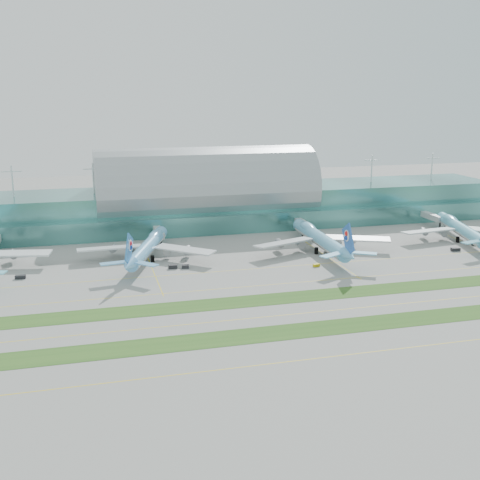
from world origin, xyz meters
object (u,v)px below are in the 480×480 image
object	(u,v)px
airliner_b	(148,246)
terminal	(206,200)
airliner_d	(461,228)
airliner_c	(320,238)

from	to	relation	value
airliner_b	terminal	bearing A→B (deg)	77.19
airliner_d	airliner_b	bearing A→B (deg)	-167.42
airliner_c	airliner_d	xyz separation A→B (m)	(76.14, 1.57, -0.32)
terminal	airliner_b	distance (m)	74.20
airliner_b	airliner_c	bearing A→B (deg)	14.56
airliner_b	airliner_c	xyz separation A→B (m)	(78.63, -6.48, 0.39)
terminal	airliner_d	world-z (taller)	terminal
terminal	airliner_b	bearing A→B (deg)	-122.08
airliner_d	terminal	bearing A→B (deg)	164.16
terminal	airliner_d	xyz separation A→B (m)	(115.61, -67.39, -8.16)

